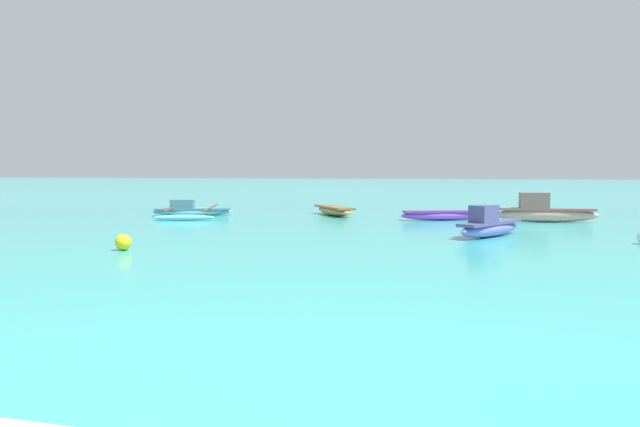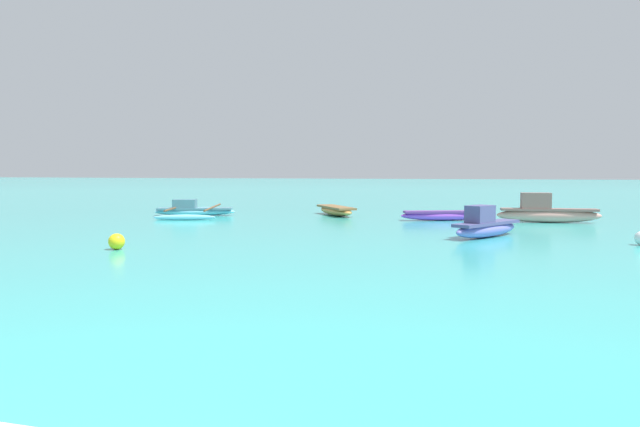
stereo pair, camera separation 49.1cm
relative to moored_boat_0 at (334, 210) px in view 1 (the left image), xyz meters
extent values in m
ellipsoid|color=#D49449|center=(0.00, 0.00, -0.02)|extent=(2.20, 2.79, 0.35)
cube|color=brown|center=(0.00, 0.00, 0.11)|extent=(2.05, 2.58, 0.08)
ellipsoid|color=#E2978A|center=(7.58, -1.18, 0.04)|extent=(3.36, 0.80, 0.47)
cube|color=#896058|center=(7.58, -1.18, 0.23)|extent=(3.09, 0.75, 0.08)
cube|color=#896058|center=(7.17, -1.22, 0.53)|extent=(0.97, 0.50, 0.52)
ellipsoid|color=#7672D2|center=(5.53, -6.02, 0.00)|extent=(1.87, 2.57, 0.40)
cube|color=#4D4B80|center=(5.53, -6.02, 0.16)|extent=(1.74, 2.37, 0.08)
cube|color=#4D4B80|center=(5.35, -6.31, 0.42)|extent=(0.79, 0.88, 0.44)
ellipsoid|color=#AC4EE3|center=(4.18, -1.25, -0.03)|extent=(3.04, 1.47, 0.34)
cube|color=#6B3789|center=(4.18, -1.25, 0.10)|extent=(2.80, 1.37, 0.08)
ellipsoid|color=#75CDEA|center=(-5.20, -1.59, -0.05)|extent=(3.12, 1.56, 0.30)
cube|color=teal|center=(-5.20, -1.59, 0.06)|extent=(2.88, 1.46, 0.08)
cube|color=teal|center=(-5.56, -1.70, 0.26)|extent=(0.99, 0.80, 0.33)
cylinder|color=brown|center=(-4.54, -1.38, 0.12)|extent=(1.30, 3.90, 0.07)
cylinder|color=brown|center=(-5.85, -1.80, 0.12)|extent=(1.30, 3.90, 0.07)
ellipsoid|color=#75CDEA|center=(-5.81, 0.35, -0.10)|extent=(2.12, 0.84, 0.20)
ellipsoid|color=#75CDEA|center=(-4.58, -3.53, -0.10)|extent=(2.12, 0.84, 0.20)
sphere|color=yellow|center=(-2.33, -10.63, -0.02)|extent=(0.36, 0.36, 0.36)
camera|label=1|loc=(4.78, -21.52, 1.53)|focal=32.00mm
camera|label=2|loc=(5.26, -21.40, 1.53)|focal=32.00mm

